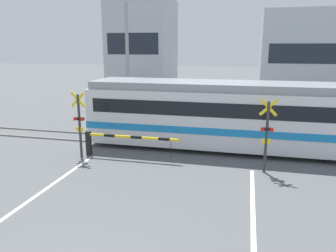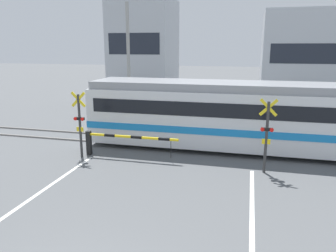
{
  "view_description": "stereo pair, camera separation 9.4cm",
  "coord_description": "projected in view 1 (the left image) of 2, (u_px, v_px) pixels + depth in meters",
  "views": [
    {
      "loc": [
        3.12,
        -3.9,
        4.83
      ],
      "look_at": [
        0.0,
        8.98,
        1.6
      ],
      "focal_mm": 35.0,
      "sensor_mm": 36.0,
      "label": 1
    },
    {
      "loc": [
        3.21,
        -3.88,
        4.83
      ],
      "look_at": [
        0.0,
        8.98,
        1.6
      ],
      "focal_mm": 35.0,
      "sensor_mm": 36.0,
      "label": 2
    }
  ],
  "objects": [
    {
      "name": "commuter_train",
      "position": [
        302.0,
        117.0,
        14.91
      ],
      "size": [
        20.04,
        3.04,
        3.2
      ],
      "color": "silver",
      "rests_on": "ground_plane"
    },
    {
      "name": "crossing_barrier_near",
      "position": [
        112.0,
        140.0,
        14.55
      ],
      "size": [
        4.28,
        0.2,
        1.11
      ],
      "color": "black",
      "rests_on": "ground_plane"
    },
    {
      "name": "crossing_barrier_far",
      "position": [
        236.0,
        120.0,
        18.41
      ],
      "size": [
        4.28,
        0.2,
        1.11
      ],
      "color": "black",
      "rests_on": "ground_plane"
    },
    {
      "name": "utility_pole_streetside",
      "position": [
        128.0,
        62.0,
        21.73
      ],
      "size": [
        0.22,
        0.22,
        7.6
      ],
      "color": "gray",
      "rests_on": "ground_plane"
    },
    {
      "name": "building_right_of_street",
      "position": [
        302.0,
        58.0,
        28.55
      ],
      "size": [
        7.03,
        5.96,
        7.78
      ],
      "color": "#B2B7BC",
      "rests_on": "ground_plane"
    },
    {
      "name": "pedestrian",
      "position": [
        204.0,
        105.0,
        22.48
      ],
      "size": [
        0.38,
        0.22,
        1.57
      ],
      "color": "brown",
      "rests_on": "ground_plane"
    },
    {
      "name": "crossing_signal_left",
      "position": [
        79.0,
        122.0,
        14.34
      ],
      "size": [
        0.68,
        0.15,
        2.94
      ],
      "color": "#333333",
      "rests_on": "ground_plane"
    },
    {
      "name": "rail_track_near",
      "position": [
        178.0,
        148.0,
        15.91
      ],
      "size": [
        50.0,
        0.1,
        0.08
      ],
      "color": "gray",
      "rests_on": "ground_plane"
    },
    {
      "name": "crossing_signal_right",
      "position": [
        267.0,
        133.0,
        12.53
      ],
      "size": [
        0.68,
        0.15,
        2.94
      ],
      "color": "#333333",
      "rests_on": "ground_plane"
    },
    {
      "name": "building_left_of_street",
      "position": [
        143.0,
        49.0,
        31.7
      ],
      "size": [
        5.65,
        5.96,
        9.21
      ],
      "color": "#B2B7BC",
      "rests_on": "ground_plane"
    },
    {
      "name": "rail_track_far",
      "position": [
        183.0,
        140.0,
        17.26
      ],
      "size": [
        50.0,
        0.1,
        0.08
      ],
      "color": "gray",
      "rests_on": "ground_plane"
    }
  ]
}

